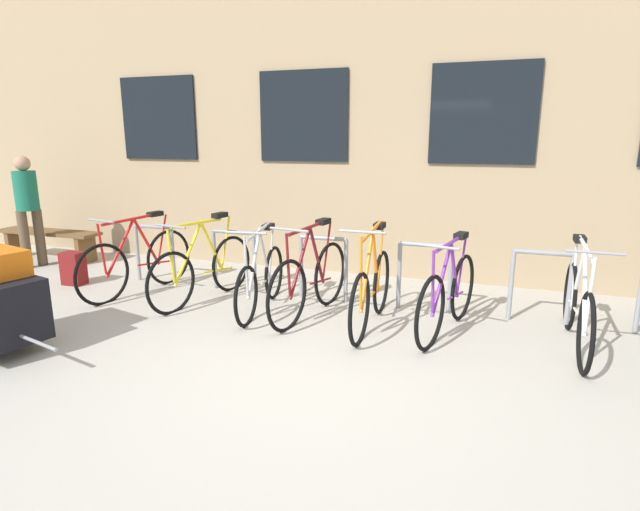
% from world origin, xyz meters
% --- Properties ---
extents(ground_plane, '(42.00, 42.00, 0.00)m').
position_xyz_m(ground_plane, '(0.00, 0.00, 0.00)').
color(ground_plane, '#B2ADA0').
extents(storefront_building, '(28.00, 6.39, 5.56)m').
position_xyz_m(storefront_building, '(0.00, 6.38, 2.78)').
color(storefront_building, tan).
rests_on(storefront_building, ground).
extents(bike_rack, '(6.62, 0.05, 0.79)m').
position_xyz_m(bike_rack, '(0.13, 1.90, 0.49)').
color(bike_rack, gray).
rests_on(bike_rack, ground).
extents(bicycle_silver, '(0.44, 1.61, 1.01)m').
position_xyz_m(bicycle_silver, '(-1.02, 1.34, 0.37)').
color(bicycle_silver, black).
rests_on(bicycle_silver, ground).
extents(bicycle_white, '(0.44, 1.79, 1.05)m').
position_xyz_m(bicycle_white, '(2.21, 1.34, 0.39)').
color(bicycle_white, black).
rests_on(bicycle_white, ground).
extents(bicycle_orange, '(0.44, 1.68, 1.11)m').
position_xyz_m(bicycle_orange, '(0.27, 1.25, 0.39)').
color(bicycle_orange, black).
rests_on(bicycle_orange, ground).
extents(bicycle_red, '(0.51, 1.74, 1.02)m').
position_xyz_m(bicycle_red, '(-2.78, 1.43, 0.40)').
color(bicycle_red, black).
rests_on(bicycle_red, ground).
extents(bicycle_purple, '(0.54, 1.65, 0.99)m').
position_xyz_m(bicycle_purple, '(1.04, 1.34, 0.39)').
color(bicycle_purple, black).
rests_on(bicycle_purple, ground).
extents(bicycle_yellow, '(0.50, 1.72, 1.05)m').
position_xyz_m(bicycle_yellow, '(-1.83, 1.42, 0.39)').
color(bicycle_yellow, black).
rests_on(bicycle_yellow, ground).
extents(bicycle_maroon, '(0.45, 1.70, 1.06)m').
position_xyz_m(bicycle_maroon, '(-0.43, 1.34, 0.40)').
color(bicycle_maroon, black).
rests_on(bicycle_maroon, ground).
extents(wooden_bench, '(1.80, 0.40, 0.47)m').
position_xyz_m(wooden_bench, '(-5.30, 2.44, 0.35)').
color(wooden_bench, brown).
rests_on(wooden_bench, ground).
extents(person_by_bench, '(0.32, 0.35, 1.67)m').
position_xyz_m(person_by_bench, '(-5.16, 2.01, 0.96)').
color(person_by_bench, brown).
rests_on(person_by_bench, ground).
extents(backpack, '(0.29, 0.21, 0.44)m').
position_xyz_m(backpack, '(-3.84, 1.44, 0.22)').
color(backpack, maroon).
rests_on(backpack, ground).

